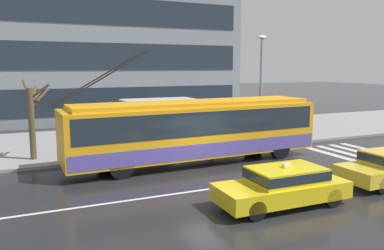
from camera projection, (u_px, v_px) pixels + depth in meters
name	position (u px, v px, depth m)	size (l,w,h in m)	color
ground_plane	(214.00, 178.00, 15.79)	(160.00, 160.00, 0.00)	#242427
sidewalk_slab	(147.00, 138.00, 24.21)	(80.00, 10.00, 0.14)	gray
crosswalk_stripe_edge_near	(335.00, 155.00, 19.87)	(0.44, 4.40, 0.01)	beige
crosswalk_stripe_inner_a	(348.00, 154.00, 20.23)	(0.44, 4.40, 0.01)	beige
crosswalk_stripe_center	(360.00, 152.00, 20.59)	(0.44, 4.40, 0.01)	beige
crosswalk_stripe_inner_b	(373.00, 151.00, 20.95)	(0.44, 4.40, 0.01)	beige
lane_centre_line	(229.00, 186.00, 14.70)	(72.00, 0.14, 0.01)	silver
trolleybus	(195.00, 129.00, 18.16)	(12.53, 2.99, 5.18)	orange
taxi_oncoming_near	(283.00, 184.00, 12.61)	(4.43, 1.83, 1.39)	yellow
bus_shelter	(157.00, 111.00, 21.32)	(3.97, 1.73, 2.64)	gray
pedestrian_at_shelter	(102.00, 121.00, 20.01)	(1.45, 1.45, 1.97)	black
pedestrian_approaching_curb	(214.00, 114.00, 22.36)	(1.31, 1.31, 2.00)	brown
pedestrian_walking_past	(148.00, 120.00, 21.07)	(1.36, 1.36, 1.92)	#2C3645
street_lamp	(261.00, 79.00, 22.52)	(0.60, 0.32, 6.18)	gray
street_tree_bare	(33.00, 116.00, 18.27)	(1.25, 1.55, 3.78)	brown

